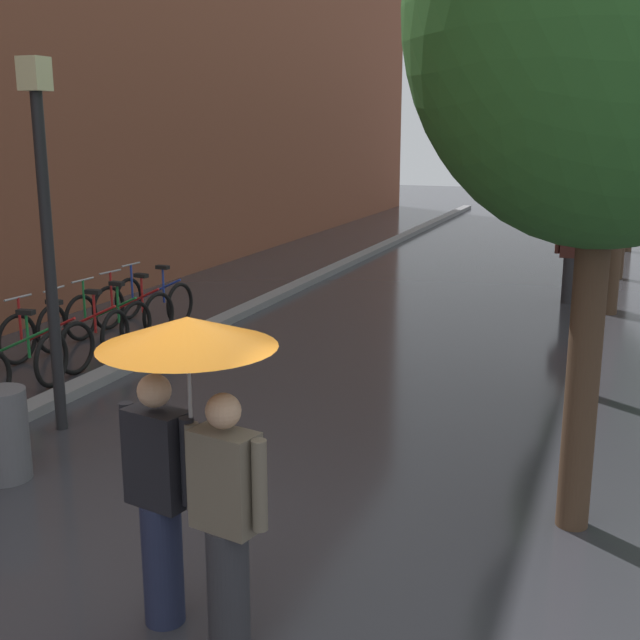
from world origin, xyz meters
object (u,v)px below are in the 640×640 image
street_tree_4 (639,94)px  parked_bicycle_3 (83,330)px  street_tree_2 (628,86)px  parked_bicycle_2 (46,342)px  street_tree_1 (609,103)px  pedestrian_walking_midground (571,254)px  street_tree_0 (612,10)px  street_tree_3 (632,89)px  parked_bicycle_4 (108,319)px  couple_under_umbrella (190,434)px  parked_bicycle_1 (15,355)px  parked_bicycle_6 (154,300)px  street_lamp_post (46,218)px  street_tree_5 (631,96)px  litter_bin (4,435)px  parked_bicycle_5 (133,310)px

street_tree_4 → parked_bicycle_3: (-6.95, -13.26, -3.56)m
street_tree_2 → parked_bicycle_2: size_ratio=4.77×
street_tree_1 → pedestrian_walking_midground: size_ratio=2.84×
street_tree_0 → street_tree_3: street_tree_0 is taller
street_tree_0 → street_tree_4: size_ratio=1.06×
street_tree_2 → parked_bicycle_4: (-6.83, -4.78, -3.40)m
street_tree_1 → pedestrian_walking_midground: 5.99m
couple_under_umbrella → parked_bicycle_1: bearing=141.4°
street_tree_0 → parked_bicycle_1: (-6.76, 1.37, -3.55)m
parked_bicycle_6 → street_lamp_post: street_lamp_post is taller
street_tree_1 → street_tree_5: street_tree_5 is taller
street_tree_1 → parked_bicycle_2: street_tree_1 is taller
parked_bicycle_2 → litter_bin: (1.95, -2.94, 0.05)m
parked_bicycle_1 → parked_bicycle_4: bearing=91.4°
street_tree_3 → couple_under_umbrella: (-2.16, -14.11, -2.53)m
street_tree_4 → litter_bin: street_tree_4 is taller
street_tree_0 → litter_bin: (-4.88, -0.92, -3.50)m
street_tree_1 → couple_under_umbrella: 6.46m
parked_bicycle_5 → parked_bicycle_6: size_ratio=1.04×
street_lamp_post → litter_bin: bearing=-73.7°
street_tree_5 → parked_bicycle_1: 19.63m
parked_bicycle_1 → parked_bicycle_5: bearing=91.8°
parked_bicycle_1 → parked_bicycle_2: (-0.06, 0.64, 0.00)m
street_tree_4 → parked_bicycle_4: street_tree_4 is taller
street_tree_3 → parked_bicycle_3: bearing=-127.0°
street_tree_3 → litter_bin: 14.05m
street_tree_1 → street_tree_5: 16.02m
parked_bicycle_5 → parked_bicycle_6: (-0.10, 0.75, 0.00)m
street_tree_3 → street_tree_4: (0.13, 4.22, 0.06)m
street_tree_2 → parked_bicycle_1: bearing=-135.0°
street_tree_2 → street_tree_3: size_ratio=1.00×
street_tree_0 → street_tree_4: 15.98m
litter_bin → parked_bicycle_6: bearing=109.8°
parked_bicycle_2 → pedestrian_walking_midground: pedestrian_walking_midground is taller
street_tree_2 → parked_bicycle_2: street_tree_2 is taller
street_tree_4 → parked_bicycle_1: (-6.95, -14.61, -3.56)m
street_tree_2 → street_tree_4: bearing=88.8°
street_tree_4 → street_tree_5: bearing=93.7°
street_tree_3 → parked_bicycle_4: size_ratio=4.79×
street_tree_3 → parked_bicycle_6: street_tree_3 is taller
parked_bicycle_1 → litter_bin: bearing=-50.6°
parked_bicycle_1 → couple_under_umbrella: (4.65, -3.72, 0.97)m
street_tree_4 → parked_bicycle_5: bearing=-120.6°
couple_under_umbrella → pedestrian_walking_midground: couple_under_umbrella is taller
street_tree_4 → parked_bicycle_1: street_tree_4 is taller
street_tree_2 → parked_bicycle_5: size_ratio=4.64×
parked_bicycle_1 → parked_bicycle_5: same height
parked_bicycle_6 → parked_bicycle_4: bearing=-84.8°
street_tree_0 → parked_bicycle_6: street_tree_0 is taller
street_tree_2 → street_lamp_post: (-5.26, -7.85, -1.53)m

